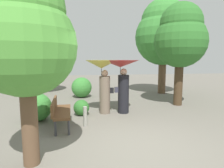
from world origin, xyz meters
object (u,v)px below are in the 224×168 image
at_px(tree_mid_left, 40,51).
at_px(person_right, 121,74).
at_px(tree_near_left, 24,35).
at_px(person_left, 103,75).
at_px(tree_mid_right, 181,36).
at_px(tree_near_right, 163,32).
at_px(park_bench, 60,110).
at_px(path_marker_post, 85,116).

bearing_deg(tree_mid_left, person_right, -52.46).
bearing_deg(tree_near_left, person_left, 62.14).
distance_m(person_right, tree_near_left, 4.11).
height_order(person_left, tree_mid_right, tree_mid_right).
bearing_deg(tree_mid_left, person_left, -57.37).
xyz_separation_m(tree_near_right, tree_mid_left, (-7.12, 1.40, -1.06)).
relative_size(tree_near_left, tree_near_right, 0.66).
bearing_deg(tree_mid_right, tree_mid_left, 147.12).
bearing_deg(tree_near_left, park_bench, 81.11).
bearing_deg(path_marker_post, tree_near_right, 47.46).
height_order(person_right, tree_mid_left, tree_mid_left).
relative_size(tree_near_right, path_marker_post, 8.99).
bearing_deg(park_bench, tree_near_right, -50.66).
bearing_deg(tree_mid_right, person_left, -167.14).
bearing_deg(path_marker_post, tree_mid_left, 111.99).
distance_m(person_left, park_bench, 2.10).
height_order(person_right, tree_near_right, tree_near_right).
distance_m(tree_near_right, path_marker_post, 7.46).
relative_size(person_right, tree_near_left, 0.55).
relative_size(person_left, tree_near_right, 0.37).
height_order(tree_mid_left, tree_mid_right, tree_mid_right).
xyz_separation_m(person_right, tree_near_left, (-2.40, -3.19, 0.95)).
height_order(park_bench, tree_mid_left, tree_mid_left).
bearing_deg(person_left, tree_mid_right, -74.27).
bearing_deg(person_left, path_marker_post, 155.64).
bearing_deg(person_left, person_right, -91.37).
xyz_separation_m(tree_mid_left, path_marker_post, (2.57, -6.36, -2.16)).
bearing_deg(tree_near_right, path_marker_post, -132.54).
distance_m(park_bench, path_marker_post, 0.77).
bearing_deg(tree_near_left, tree_mid_right, 38.23).
bearing_deg(path_marker_post, person_left, 62.77).
bearing_deg(tree_mid_left, path_marker_post, -68.01).
bearing_deg(tree_near_left, path_marker_post, 61.73).
height_order(person_right, path_marker_post, person_right).
height_order(tree_mid_left, path_marker_post, tree_mid_left).
distance_m(person_left, tree_near_right, 5.73).
distance_m(tree_near_right, tree_mid_right, 2.98).
relative_size(tree_mid_right, path_marker_post, 7.26).
height_order(park_bench, tree_mid_right, tree_mid_right).
relative_size(tree_near_right, tree_mid_right, 1.24).
bearing_deg(park_bench, person_right, -63.45).
relative_size(person_left, path_marker_post, 3.28).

